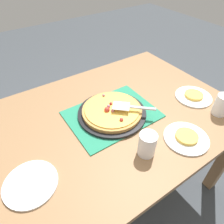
% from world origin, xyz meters
% --- Properties ---
extents(ground_plane, '(8.00, 8.00, 0.00)m').
position_xyz_m(ground_plane, '(0.00, 0.00, 0.00)').
color(ground_plane, '#3D4247').
extents(dining_table, '(1.40, 1.00, 0.75)m').
position_xyz_m(dining_table, '(0.00, 0.00, 0.64)').
color(dining_table, olive).
rests_on(dining_table, ground_plane).
extents(placemat, '(0.48, 0.36, 0.01)m').
position_xyz_m(placemat, '(0.00, 0.00, 0.75)').
color(placemat, '#237F5B').
rests_on(placemat, dining_table).
extents(pizza_pan, '(0.38, 0.38, 0.01)m').
position_xyz_m(pizza_pan, '(0.00, 0.00, 0.76)').
color(pizza_pan, black).
rests_on(pizza_pan, placemat).
extents(pizza, '(0.33, 0.33, 0.05)m').
position_xyz_m(pizza, '(-0.00, -0.00, 0.78)').
color(pizza, '#B78442').
rests_on(pizza, pizza_pan).
extents(plate_near_left, '(0.22, 0.22, 0.01)m').
position_xyz_m(plate_near_left, '(0.20, -0.35, 0.76)').
color(plate_near_left, white).
rests_on(plate_near_left, dining_table).
extents(plate_far_right, '(0.22, 0.22, 0.01)m').
position_xyz_m(plate_far_right, '(0.51, -0.15, 0.76)').
color(plate_far_right, white).
rests_on(plate_far_right, dining_table).
extents(plate_side, '(0.22, 0.22, 0.01)m').
position_xyz_m(plate_side, '(-0.51, -0.16, 0.76)').
color(plate_side, white).
rests_on(plate_side, dining_table).
extents(served_slice_left, '(0.11, 0.11, 0.02)m').
position_xyz_m(served_slice_left, '(0.20, -0.35, 0.77)').
color(served_slice_left, '#EAB747').
rests_on(served_slice_left, plate_near_left).
extents(served_slice_right, '(0.11, 0.11, 0.02)m').
position_xyz_m(served_slice_right, '(0.51, -0.15, 0.77)').
color(served_slice_right, '#EAB747').
rests_on(served_slice_right, plate_far_right).
extents(cup_near, '(0.08, 0.08, 0.12)m').
position_xyz_m(cup_near, '(0.51, -0.32, 0.81)').
color(cup_near, white).
rests_on(cup_near, dining_table).
extents(cup_far, '(0.08, 0.08, 0.12)m').
position_xyz_m(cup_far, '(-0.02, -0.30, 0.81)').
color(cup_far, white).
rests_on(cup_far, dining_table).
extents(pizza_server, '(0.20, 0.19, 0.01)m').
position_xyz_m(pizza_server, '(0.07, -0.07, 0.82)').
color(pizza_server, silver).
rests_on(pizza_server, pizza).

